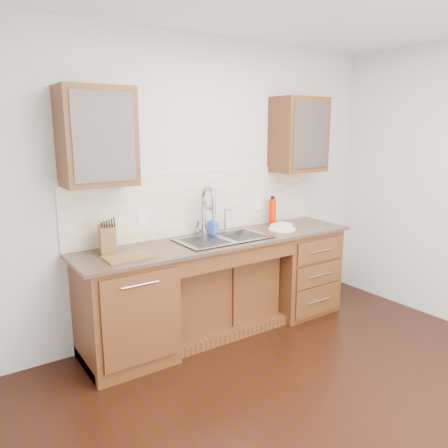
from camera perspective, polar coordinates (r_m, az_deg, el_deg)
ground at (r=3.39m, az=14.62°, el=-22.97°), size 4.00×3.50×0.10m
wall_back at (r=4.20m, az=-3.08°, el=4.97°), size 4.00×0.10×2.70m
base_cabinet_left at (r=3.71m, az=-12.81°, el=-10.91°), size 0.70×0.62×0.88m
base_cabinet_center at (r=4.22m, az=-1.00°, el=-9.01°), size 1.20×0.44×0.70m
base_cabinet_right at (r=4.68m, az=9.43°, el=-5.83°), size 0.70×0.62×0.88m
countertop at (r=3.97m, az=-0.20°, el=-2.12°), size 2.70×0.65×0.03m
backsplash at (r=4.16m, az=-2.62°, el=2.90°), size 2.70×0.02×0.59m
sink at (r=3.98m, az=-0.08°, el=-3.14°), size 0.84×0.46×0.19m
faucet at (r=4.06m, az=-2.72°, el=1.30°), size 0.04×0.04×0.40m
filter_tap at (r=4.22m, az=0.12°, el=0.62°), size 0.02×0.02×0.24m
upper_cabinet_left at (r=3.52m, az=-16.29°, el=10.87°), size 0.55×0.34×0.75m
upper_cabinet_right at (r=4.63m, az=9.74°, el=11.39°), size 0.55×0.34×0.75m
outlet_left at (r=3.87m, az=-10.73°, el=0.71°), size 0.08×0.01×0.12m
outlet_right at (r=4.54m, az=4.49°, el=2.57°), size 0.08×0.01×0.12m
soap_bottle at (r=4.16m, az=-1.44°, el=-0.06°), size 0.10×0.10×0.17m
water_bottle at (r=4.53m, az=6.34°, el=1.57°), size 0.10×0.10×0.27m
plate at (r=4.34m, az=7.58°, el=-0.67°), size 0.32×0.32×0.02m
dish_towel at (r=4.42m, az=7.52°, el=-0.15°), size 0.22×0.18×0.03m
knife_block at (r=3.61m, az=-14.99°, el=-1.97°), size 0.16×0.22×0.22m
cutting_board at (r=3.45m, az=-12.55°, el=-4.25°), size 0.34×0.24×0.02m
cup_left_a at (r=3.51m, az=-17.07°, el=10.04°), size 0.15×0.15×0.10m
cup_left_b at (r=3.56m, az=-14.25°, el=10.15°), size 0.10×0.10×0.10m
cup_right_a at (r=4.54m, az=8.55°, el=10.70°), size 0.13×0.13×0.09m
cup_right_b at (r=4.69m, az=10.46°, el=10.66°), size 0.10×0.10×0.08m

